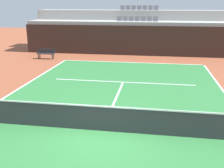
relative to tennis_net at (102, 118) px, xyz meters
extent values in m
plane|color=brown|center=(0.00, 0.00, -0.51)|extent=(80.00, 80.00, 0.00)
cube|color=#2D7238|center=(0.00, 0.00, -0.50)|extent=(11.00, 24.00, 0.01)
cube|color=white|center=(0.00, 11.95, -0.50)|extent=(11.00, 0.10, 0.00)
cube|color=white|center=(0.00, 6.40, -0.50)|extent=(8.26, 0.10, 0.00)
cube|color=white|center=(0.00, 3.20, -0.50)|extent=(0.10, 6.40, 0.00)
cube|color=black|center=(0.00, 15.14, 0.79)|extent=(20.23, 0.30, 2.60)
cube|color=#9E9E99|center=(0.00, 16.49, 0.94)|extent=(20.23, 2.40, 2.89)
cube|color=#9E9E99|center=(0.00, 18.89, 1.40)|extent=(20.23, 2.40, 3.82)
cube|color=slate|center=(-1.66, 16.49, 2.40)|extent=(0.44, 0.44, 0.04)
cube|color=slate|center=(-1.66, 16.69, 2.62)|extent=(0.44, 0.04, 0.40)
cube|color=slate|center=(-1.11, 16.49, 2.40)|extent=(0.44, 0.44, 0.04)
cube|color=slate|center=(-1.11, 16.69, 2.62)|extent=(0.44, 0.04, 0.40)
cube|color=slate|center=(-0.55, 16.49, 2.40)|extent=(0.44, 0.44, 0.04)
cube|color=slate|center=(-0.55, 16.69, 2.62)|extent=(0.44, 0.04, 0.40)
cube|color=slate|center=(0.00, 16.49, 2.40)|extent=(0.44, 0.44, 0.04)
cube|color=slate|center=(0.00, 16.69, 2.62)|extent=(0.44, 0.04, 0.40)
cube|color=slate|center=(0.55, 16.49, 2.40)|extent=(0.44, 0.44, 0.04)
cube|color=slate|center=(0.55, 16.69, 2.62)|extent=(0.44, 0.04, 0.40)
cube|color=slate|center=(1.11, 16.49, 2.40)|extent=(0.44, 0.44, 0.04)
cube|color=slate|center=(1.11, 16.69, 2.62)|extent=(0.44, 0.04, 0.40)
cube|color=slate|center=(1.66, 16.49, 2.40)|extent=(0.44, 0.44, 0.04)
cube|color=slate|center=(1.66, 16.69, 2.62)|extent=(0.44, 0.04, 0.40)
cube|color=slate|center=(-1.66, 18.89, 3.33)|extent=(0.44, 0.44, 0.04)
cube|color=slate|center=(-1.66, 19.09, 3.55)|extent=(0.44, 0.04, 0.40)
cube|color=slate|center=(-1.11, 18.89, 3.33)|extent=(0.44, 0.44, 0.04)
cube|color=slate|center=(-1.11, 19.09, 3.55)|extent=(0.44, 0.04, 0.40)
cube|color=slate|center=(-0.55, 18.89, 3.33)|extent=(0.44, 0.44, 0.04)
cube|color=slate|center=(-0.55, 19.09, 3.55)|extent=(0.44, 0.04, 0.40)
cube|color=slate|center=(0.00, 18.89, 3.33)|extent=(0.44, 0.44, 0.04)
cube|color=slate|center=(0.00, 19.09, 3.55)|extent=(0.44, 0.04, 0.40)
cube|color=slate|center=(0.55, 18.89, 3.33)|extent=(0.44, 0.44, 0.04)
cube|color=slate|center=(0.55, 19.09, 3.55)|extent=(0.44, 0.04, 0.40)
cube|color=slate|center=(1.11, 18.89, 3.33)|extent=(0.44, 0.44, 0.04)
cube|color=slate|center=(1.11, 19.09, 3.55)|extent=(0.44, 0.04, 0.40)
cube|color=slate|center=(1.66, 18.89, 3.33)|extent=(0.44, 0.44, 0.04)
cube|color=slate|center=(1.66, 19.09, 3.55)|extent=(0.44, 0.04, 0.40)
cube|color=#333338|center=(0.00, 0.00, -0.04)|extent=(10.90, 0.02, 0.92)
cube|color=white|center=(0.00, 0.00, 0.45)|extent=(10.90, 0.04, 0.05)
cube|color=#232328|center=(-7.20, 12.25, -0.06)|extent=(1.50, 0.40, 0.05)
cube|color=#232328|center=(-7.20, 12.43, 0.16)|extent=(1.50, 0.04, 0.36)
cube|color=#2D2D33|center=(-7.80, 12.11, -0.30)|extent=(0.06, 0.06, 0.42)
cube|color=#2D2D33|center=(-6.60, 12.11, -0.30)|extent=(0.06, 0.06, 0.42)
cube|color=#2D2D33|center=(-7.80, 12.39, -0.30)|extent=(0.06, 0.06, 0.42)
cube|color=#2D2D33|center=(-6.60, 12.39, -0.30)|extent=(0.06, 0.06, 0.42)
camera|label=1|loc=(1.80, -8.74, 3.96)|focal=43.22mm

